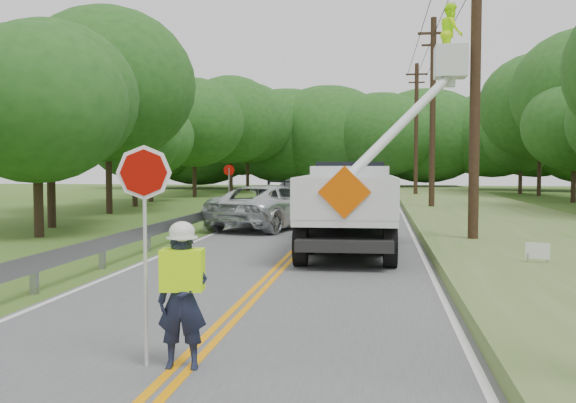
# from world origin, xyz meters

# --- Properties ---
(ground) EXTENTS (140.00, 140.00, 0.00)m
(ground) POSITION_xyz_m (0.00, 0.00, 0.00)
(ground) COLOR #375F1B
(ground) RESTS_ON ground
(road) EXTENTS (7.20, 96.00, 0.03)m
(road) POSITION_xyz_m (0.00, 14.00, 0.01)
(road) COLOR #525255
(road) RESTS_ON ground
(guardrail) EXTENTS (0.18, 48.00, 0.77)m
(guardrail) POSITION_xyz_m (-4.02, 14.91, 0.55)
(guardrail) COLOR gray
(guardrail) RESTS_ON ground
(utility_poles) EXTENTS (1.60, 43.30, 10.00)m
(utility_poles) POSITION_xyz_m (5.00, 17.02, 5.27)
(utility_poles) COLOR black
(utility_poles) RESTS_ON ground
(tall_grass_verge) EXTENTS (7.00, 96.00, 0.30)m
(tall_grass_verge) POSITION_xyz_m (7.10, 14.00, 0.15)
(tall_grass_verge) COLOR #4F6F2C
(tall_grass_verge) RESTS_ON ground
(treeline_left) EXTENTS (9.89, 57.48, 10.37)m
(treeline_left) POSITION_xyz_m (-10.80, 31.26, 5.75)
(treeline_left) COLOR #332319
(treeline_left) RESTS_ON ground
(treeline_horizon) EXTENTS (55.58, 13.93, 10.40)m
(treeline_horizon) POSITION_xyz_m (-0.50, 56.32, 5.50)
(treeline_horizon) COLOR #1F4D19
(treeline_horizon) RESTS_ON ground
(flagger) EXTENTS (1.06, 0.45, 2.63)m
(flagger) POSITION_xyz_m (-0.00, -2.94, 0.96)
(flagger) COLOR #191E33
(flagger) RESTS_ON road
(bucket_truck) EXTENTS (4.59, 7.29, 7.02)m
(bucket_truck) POSITION_xyz_m (1.62, 8.75, 1.59)
(bucket_truck) COLOR black
(bucket_truck) RESTS_ON road
(suv_silver) EXTENTS (4.46, 6.52, 1.66)m
(suv_silver) POSITION_xyz_m (-1.83, 14.06, 0.85)
(suv_silver) COLOR silver
(suv_silver) RESTS_ON road
(suv_darkgrey) EXTENTS (3.34, 6.38, 1.77)m
(suv_darkgrey) POSITION_xyz_m (-1.37, 22.04, 0.90)
(suv_darkgrey) COLOR #3A3F43
(suv_darkgrey) RESTS_ON road
(stop_sign_permanent) EXTENTS (0.51, 0.18, 2.47)m
(stop_sign_permanent) POSITION_xyz_m (-4.64, 19.17, 1.63)
(stop_sign_permanent) COLOR gray
(stop_sign_permanent) RESTS_ON ground
(yard_sign) EXTENTS (0.49, 0.20, 0.73)m
(yard_sign) POSITION_xyz_m (5.72, 4.38, 0.53)
(yard_sign) COLOR white
(yard_sign) RESTS_ON ground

